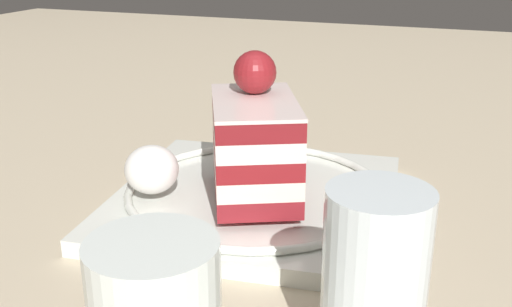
% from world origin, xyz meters
% --- Properties ---
extents(ground_plane, '(2.40, 2.40, 0.00)m').
position_xyz_m(ground_plane, '(0.00, 0.00, 0.00)').
color(ground_plane, '#C7B697').
extents(dessert_plate, '(0.27, 0.27, 0.02)m').
position_xyz_m(dessert_plate, '(0.01, -0.02, 0.01)').
color(dessert_plate, white).
rests_on(dessert_plate, ground_plane).
extents(cake_slice, '(0.14, 0.11, 0.12)m').
position_xyz_m(cake_slice, '(0.01, -0.02, 0.07)').
color(cake_slice, maroon).
rests_on(cake_slice, dessert_plate).
extents(whipped_cream_dollop, '(0.05, 0.05, 0.04)m').
position_xyz_m(whipped_cream_dollop, '(-0.03, 0.06, 0.04)').
color(whipped_cream_dollop, white).
rests_on(whipped_cream_dollop, dessert_plate).
extents(fork, '(0.11, 0.06, 0.00)m').
position_xyz_m(fork, '(0.10, 0.04, 0.02)').
color(fork, silver).
rests_on(fork, dessert_plate).
extents(drink_glass_far, '(0.06, 0.06, 0.11)m').
position_xyz_m(drink_glass_far, '(-0.17, -0.15, 0.05)').
color(drink_glass_far, silver).
rests_on(drink_glass_far, ground_plane).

